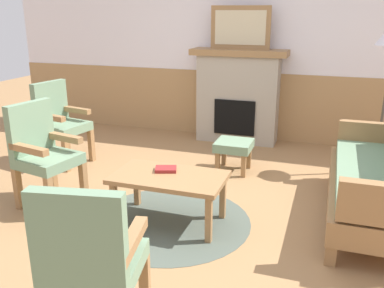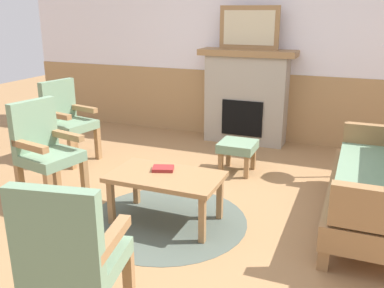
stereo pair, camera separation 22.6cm
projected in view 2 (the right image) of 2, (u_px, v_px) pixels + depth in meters
The scene contains 12 objects.
ground_plane at pixel (178, 211), 3.90m from camera, with size 14.00×14.00×0.00m, color #997047.
wall_back at pixel (253, 46), 5.80m from camera, with size 7.20×0.14×2.70m.
fireplace at pixel (246, 96), 5.78m from camera, with size 1.30×0.44×1.28m.
framed_picture at pixel (249, 28), 5.50m from camera, with size 0.80×0.04×0.56m.
couch at pixel (380, 183), 3.53m from camera, with size 0.70×1.80×0.98m.
coffee_table at pixel (166, 180), 3.60m from camera, with size 0.96×0.56×0.44m.
round_rug at pixel (167, 220), 3.72m from camera, with size 1.43×1.43×0.01m, color #4C564C.
book_on_table at pixel (163, 169), 3.68m from camera, with size 0.18×0.14×0.03m, color maroon.
footstool at pixel (238, 148), 4.76m from camera, with size 0.40×0.40×0.36m.
armchair_near_fireplace at pixel (67, 117), 5.09m from camera, with size 0.56×0.56×0.98m.
armchair_by_window_left at pixel (45, 147), 3.98m from camera, with size 0.57×0.57×0.98m.
armchair_front_left at pixel (71, 255), 2.23m from camera, with size 0.56×0.56×0.98m.
Camera 2 is at (1.44, -3.22, 1.78)m, focal length 39.29 mm.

